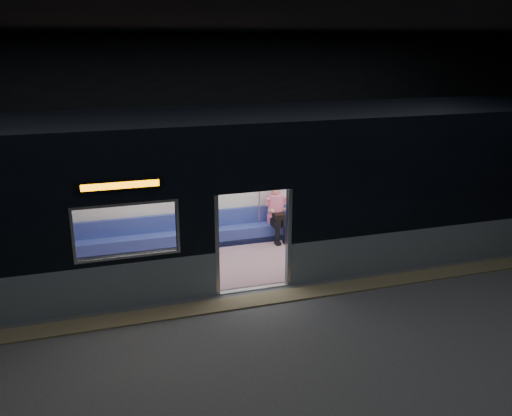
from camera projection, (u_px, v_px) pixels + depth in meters
name	position (u px, v px, depth m)	size (l,w,h in m)	color
station_floor	(270.00, 314.00, 9.96)	(24.00, 14.00, 0.01)	#47494C
station_envelope	(272.00, 113.00, 8.86)	(24.00, 14.00, 5.00)	black
tactile_strip	(261.00, 299.00, 10.46)	(22.80, 0.50, 0.03)	#8C7F59
metro_car	(233.00, 183.00, 11.72)	(18.00, 3.04, 3.35)	gray
passenger	(277.00, 209.00, 13.34)	(0.41, 0.71, 1.40)	black
handbag	(280.00, 217.00, 13.17)	(0.31, 0.26, 0.15)	black
transit_map	(347.00, 174.00, 14.00)	(1.06, 0.03, 0.69)	white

